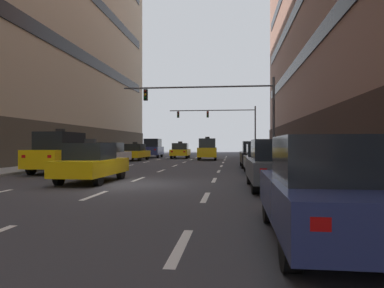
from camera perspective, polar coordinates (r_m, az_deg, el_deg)
name	(u,v)px	position (r m, az deg, el deg)	size (l,w,h in m)	color
ground_plane	(125,184)	(14.02, -10.71, -6.37)	(120.00, 120.00, 0.00)	#38383D
sidewalk_right	(346,185)	(13.99, 23.40, -6.09)	(2.95, 80.00, 0.14)	gray
lane_stripe_l1_s4	(66,178)	(17.11, -19.51, -5.21)	(0.16, 2.00, 0.01)	silver
lane_stripe_l1_s5	(106,170)	(21.70, -13.69, -4.12)	(0.16, 2.00, 0.01)	silver
lane_stripe_l1_s6	(130,165)	(26.44, -9.94, -3.39)	(0.16, 2.00, 0.01)	silver
lane_stripe_l1_s7	(146,162)	(31.26, -7.35, -2.88)	(0.16, 2.00, 0.01)	silver
lane_stripe_l1_s8	(158,160)	(36.13, -5.45, -2.50)	(0.16, 2.00, 0.01)	silver
lane_stripe_l1_s9	(167,158)	(41.03, -4.00, -2.21)	(0.16, 2.00, 0.01)	silver
lane_stripe_l1_s10	(174,156)	(45.95, -2.86, -1.98)	(0.16, 2.00, 0.01)	silver
lane_stripe_l2_s3	(95,195)	(11.21, -15.30, -7.94)	(0.16, 2.00, 0.01)	silver
lane_stripe_l2_s4	(138,179)	(15.93, -8.58, -5.60)	(0.16, 2.00, 0.01)	silver
lane_stripe_l2_s5	(161,171)	(20.79, -4.98, -4.30)	(0.16, 2.00, 0.01)	silver
lane_stripe_l2_s6	(175,166)	(25.69, -2.75, -3.49)	(0.16, 2.00, 0.01)	silver
lane_stripe_l2_s7	(184,162)	(30.63, -1.25, -2.94)	(0.16, 2.00, 0.01)	silver
lane_stripe_l2_s8	(191,160)	(35.59, -0.16, -2.53)	(0.16, 2.00, 0.01)	silver
lane_stripe_l2_s9	(196,158)	(40.55, 0.66, -2.23)	(0.16, 2.00, 0.01)	silver
lane_stripe_l2_s10	(200,156)	(45.53, 1.30, -1.99)	(0.16, 2.00, 0.01)	silver
lane_stripe_l3_s2	(181,246)	(5.59, -1.84, -16.04)	(0.16, 2.00, 0.01)	silver
lane_stripe_l3_s3	(206,197)	(10.46, 2.18, -8.51)	(0.16, 2.00, 0.01)	silver
lane_stripe_l3_s4	(214,180)	(15.41, 3.59, -5.78)	(0.16, 2.00, 0.01)	silver
lane_stripe_l3_s5	(219,171)	(20.39, 4.31, -4.38)	(0.16, 2.00, 0.01)	silver
lane_stripe_l3_s6	(221,166)	(25.37, 4.74, -3.53)	(0.16, 2.00, 0.01)	silver
lane_stripe_l3_s7	(223,162)	(30.36, 5.03, -2.96)	(0.16, 2.00, 0.01)	silver
lane_stripe_l3_s8	(225,160)	(35.36, 5.24, -2.55)	(0.16, 2.00, 0.01)	silver
lane_stripe_l3_s9	(226,158)	(40.35, 5.39, -2.24)	(0.16, 2.00, 0.01)	silver
lane_stripe_l3_s10	(226,156)	(45.35, 5.52, -2.00)	(0.16, 2.00, 0.01)	silver
taxi_driving_0	(92,163)	(15.04, -15.74, -2.94)	(1.81, 4.25, 1.76)	black
taxi_driving_1	(136,152)	(34.35, -9.04, -1.32)	(1.92, 4.29, 1.76)	black
car_driving_2	(110,154)	(26.94, -13.02, -1.58)	(1.98, 4.52, 1.68)	black
car_driving_3	(153,148)	(41.79, -6.29, -0.68)	(2.07, 4.60, 2.19)	black
taxi_driving_4	(60,153)	(20.42, -20.35, -1.31)	(2.01, 4.58, 2.38)	black
taxi_driving_5	(180,151)	(39.39, -1.87, -1.10)	(2.03, 4.54, 1.86)	black
taxi_driving_6	(207,149)	(35.39, 2.49, -0.85)	(1.99, 4.43, 2.29)	black
car_parked_0	(331,191)	(5.94, 21.41, -7.01)	(1.90, 4.47, 1.67)	black
car_parked_1	(277,165)	(12.61, 13.43, -3.24)	(1.96, 4.58, 1.71)	black
car_parked_2	(261,159)	(19.04, 11.08, -2.39)	(1.76, 4.15, 1.55)	black
car_parked_3	(255,155)	(24.15, 10.11, -1.68)	(1.99, 4.67, 1.74)	black
traffic_signal_0	(224,104)	(26.39, 5.10, 6.45)	(11.24, 0.35, 6.27)	#4C4C51
traffic_signal_1	(224,120)	(47.26, 5.15, 3.92)	(11.43, 0.34, 6.42)	#4C4C51
pedestrian_0	(325,156)	(15.83, 20.57, -1.76)	(0.48, 0.33, 1.61)	#383D59
pedestrian_1	(355,160)	(12.60, 24.67, -2.34)	(0.48, 0.33, 1.57)	brown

